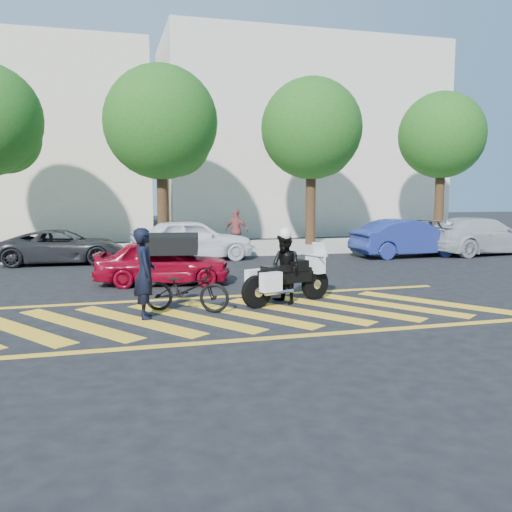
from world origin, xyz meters
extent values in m
plane|color=black|center=(0.00, 0.00, 0.00)|extent=(90.00, 90.00, 0.00)
cube|color=#9E998E|center=(0.00, 12.00, 0.07)|extent=(60.00, 5.00, 0.15)
cube|color=gold|center=(-3.90, 0.00, 0.00)|extent=(2.43, 3.21, 0.01)
cube|color=gold|center=(-2.80, 0.00, 0.00)|extent=(2.43, 3.21, 0.01)
cube|color=gold|center=(-1.70, 0.00, 0.00)|extent=(2.43, 3.21, 0.01)
cube|color=gold|center=(-0.60, 0.00, 0.00)|extent=(2.43, 3.21, 0.01)
cube|color=gold|center=(0.50, 0.00, 0.00)|extent=(2.43, 3.21, 0.01)
cube|color=gold|center=(1.60, 0.00, 0.00)|extent=(2.43, 3.21, 0.01)
cube|color=gold|center=(2.70, 0.00, 0.00)|extent=(2.43, 3.21, 0.01)
cube|color=gold|center=(3.80, 0.00, 0.00)|extent=(2.43, 3.21, 0.01)
cube|color=gold|center=(4.90, 0.00, 0.00)|extent=(2.43, 3.21, 0.01)
cube|color=gold|center=(0.00, -1.90, 0.00)|extent=(12.00, 0.20, 0.01)
cube|color=gold|center=(0.00, 1.90, 0.00)|extent=(12.00, 0.20, 0.01)
cube|color=beige|center=(9.00, 21.00, 5.50)|extent=(16.00, 8.00, 11.00)
sphere|color=#205416|center=(-5.90, 12.30, 4.53)|extent=(2.73, 2.73, 2.73)
cylinder|color=black|center=(0.00, 12.00, 2.00)|extent=(0.44, 0.44, 4.00)
sphere|color=#205416|center=(0.00, 12.00, 5.26)|extent=(4.60, 4.60, 4.60)
sphere|color=#205416|center=(0.60, 12.30, 4.58)|extent=(2.99, 2.99, 2.99)
cylinder|color=black|center=(6.50, 12.00, 2.00)|extent=(0.44, 0.44, 4.00)
sphere|color=#205416|center=(6.50, 12.00, 5.21)|extent=(4.40, 4.40, 4.40)
sphere|color=#205416|center=(7.10, 12.30, 4.55)|extent=(2.86, 2.86, 2.86)
cylinder|color=black|center=(13.00, 12.00, 2.00)|extent=(0.44, 0.44, 4.00)
sphere|color=#205416|center=(13.00, 12.00, 5.10)|extent=(4.00, 4.00, 4.00)
sphere|color=#205416|center=(13.60, 12.30, 4.50)|extent=(2.60, 2.60, 2.60)
imported|color=black|center=(-1.51, 0.17, 0.90)|extent=(0.45, 0.67, 1.80)
imported|color=black|center=(-0.64, 0.55, 0.48)|extent=(1.94, 1.34, 0.97)
cylinder|color=black|center=(0.88, 0.51, 0.35)|extent=(0.72, 0.39, 0.71)
cylinder|color=silver|center=(0.88, 0.51, 0.35)|extent=(0.26, 0.24, 0.21)
cylinder|color=black|center=(2.45, 1.08, 0.35)|extent=(0.72, 0.39, 0.71)
cylinder|color=silver|center=(2.45, 1.08, 0.35)|extent=(0.26, 0.24, 0.21)
cube|color=black|center=(1.61, 0.78, 0.62)|extent=(1.35, 0.72, 0.32)
cube|color=black|center=(1.91, 0.89, 0.84)|extent=(0.56, 0.47, 0.24)
cube|color=black|center=(1.36, 0.68, 0.82)|extent=(0.68, 0.55, 0.13)
cube|color=silver|center=(2.45, 1.08, 0.84)|extent=(0.38, 0.50, 0.43)
cube|color=silver|center=(0.94, 0.83, 0.59)|extent=(0.52, 0.35, 0.41)
cube|color=silver|center=(1.14, 0.30, 0.59)|extent=(0.52, 0.35, 0.41)
imported|color=black|center=(1.61, 0.80, 0.79)|extent=(0.83, 0.93, 1.58)
imported|color=maroon|center=(-0.78, 4.06, 0.61)|extent=(3.79, 2.04, 1.23)
imported|color=black|center=(-3.71, 9.20, 0.59)|extent=(4.36, 2.24, 1.18)
imported|color=white|center=(0.74, 8.96, 0.76)|extent=(4.55, 2.10, 1.51)
imported|color=navy|center=(8.88, 7.80, 0.72)|extent=(4.42, 1.72, 1.44)
imported|color=#A5A9AC|center=(12.13, 7.80, 0.73)|extent=(5.27, 2.65, 1.47)
imported|color=#994546|center=(2.66, 10.00, 0.97)|extent=(1.01, 0.91, 1.64)
camera|label=1|loc=(-2.16, -10.58, 2.52)|focal=38.00mm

